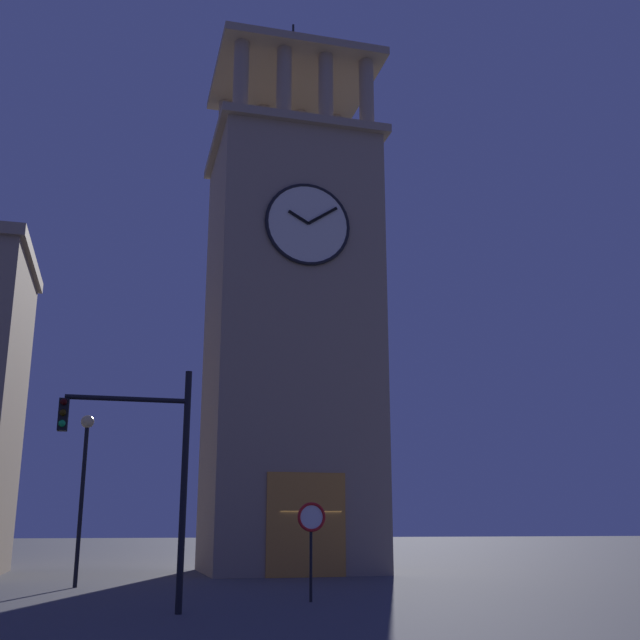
{
  "coord_description": "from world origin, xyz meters",
  "views": [
    {
      "loc": [
        7.62,
        31.71,
        1.95
      ],
      "look_at": [
        -1.24,
        -2.16,
        11.26
      ],
      "focal_mm": 43.42,
      "sensor_mm": 36.0,
      "label": 1
    }
  ],
  "objects_px": {
    "clocktower": "(290,335)",
    "street_lamp": "(84,467)",
    "no_horn_sign": "(311,524)",
    "traffic_signal_near": "(144,455)"
  },
  "relations": [
    {
      "from": "no_horn_sign",
      "to": "clocktower",
      "type": "bearing_deg",
      "value": -99.67
    },
    {
      "from": "street_lamp",
      "to": "no_horn_sign",
      "type": "bearing_deg",
      "value": 132.95
    },
    {
      "from": "clocktower",
      "to": "street_lamp",
      "type": "bearing_deg",
      "value": 36.76
    },
    {
      "from": "clocktower",
      "to": "street_lamp",
      "type": "height_order",
      "value": "clocktower"
    },
    {
      "from": "street_lamp",
      "to": "no_horn_sign",
      "type": "relative_size",
      "value": 2.19
    },
    {
      "from": "traffic_signal_near",
      "to": "no_horn_sign",
      "type": "xyz_separation_m",
      "value": [
        -4.56,
        -2.01,
        -1.57
      ]
    },
    {
      "from": "street_lamp",
      "to": "traffic_signal_near",
      "type": "bearing_deg",
      "value": 100.81
    },
    {
      "from": "clocktower",
      "to": "street_lamp",
      "type": "distance_m",
      "value": 12.43
    },
    {
      "from": "clocktower",
      "to": "no_horn_sign",
      "type": "relative_size",
      "value": 10.54
    },
    {
      "from": "clocktower",
      "to": "traffic_signal_near",
      "type": "bearing_deg",
      "value": 65.69
    }
  ]
}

